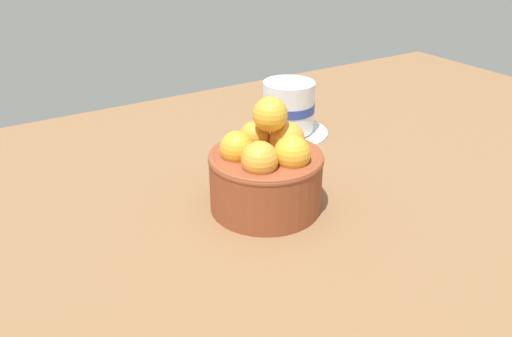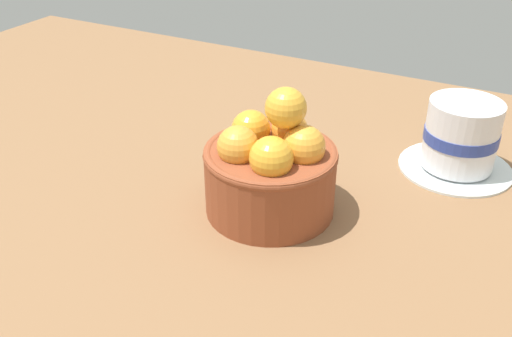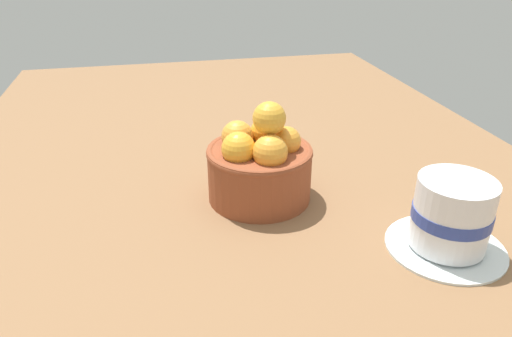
% 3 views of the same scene
% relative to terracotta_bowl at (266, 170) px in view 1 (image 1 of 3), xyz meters
% --- Properties ---
extents(ground_plane, '(1.53, 0.90, 0.04)m').
position_rel_terracotta_bowl_xyz_m(ground_plane, '(0.00, -0.00, -0.07)').
color(ground_plane, brown).
extents(terracotta_bowl, '(0.14, 0.14, 0.14)m').
position_rel_terracotta_bowl_xyz_m(terracotta_bowl, '(0.00, 0.00, 0.00)').
color(terracotta_bowl, brown).
rests_on(terracotta_bowl, ground_plane).
extents(coffee_cup, '(0.13, 0.13, 0.09)m').
position_rel_terracotta_bowl_xyz_m(coffee_cup, '(-0.16, -0.18, -0.01)').
color(coffee_cup, silver).
rests_on(coffee_cup, ground_plane).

